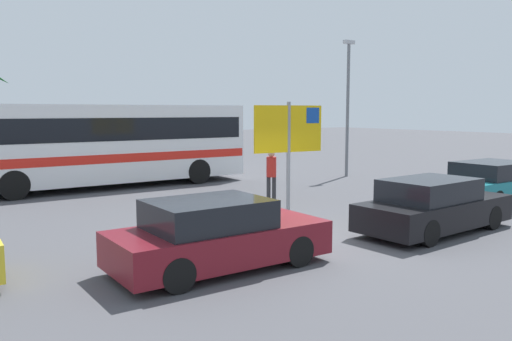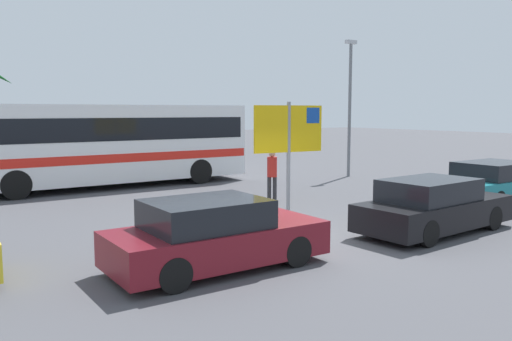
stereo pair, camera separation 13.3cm
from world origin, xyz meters
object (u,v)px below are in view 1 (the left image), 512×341
Objects in this scene: car_maroon at (217,235)px; car_black at (433,206)px; pedestrian_by_bus at (271,171)px; bus_rear_coach at (106,137)px; ferry_sign at (290,133)px; car_teal at (495,182)px; bus_front_coach at (103,141)px.

car_black is at bearing -4.54° from car_maroon.
car_black is at bearing 41.31° from pedestrian_by_bus.
car_black and car_maroon have the same top height.
bus_rear_coach is at bearing 78.53° from car_maroon.
ferry_sign is 2.62m from pedestrian_by_bus.
pedestrian_by_bus is at bearing -77.43° from bus_rear_coach.
pedestrian_by_bus is at bearing 71.81° from ferry_sign.
ferry_sign is 0.78× the size of car_maroon.
bus_rear_coach is at bearing 120.77° from car_teal.
ferry_sign reaches higher than car_black.
ferry_sign is at bearing 110.86° from car_black.
pedestrian_by_bus is (-5.98, 4.16, 0.36)m from car_teal.
car_maroon is 7.35m from pedestrian_by_bus.
pedestrian_by_bus is (2.15, -9.66, -0.79)m from bus_rear_coach.
bus_front_coach is 2.72× the size of car_maroon.
ferry_sign is 5.56m from car_maroon.
bus_front_coach is 11.78m from car_maroon.
bus_front_coach is 3.52m from bus_rear_coach.
bus_front_coach is at bearing -110.10° from bus_rear_coach.
car_maroon is (-5.85, 0.45, -0.00)m from car_black.
car_maroon is at bearing 172.62° from car_black.
car_teal is at bearing -48.41° from bus_front_coach.
car_black is (1.60, -3.61, -1.69)m from ferry_sign.
ferry_sign reaches higher than pedestrian_by_bus.
pedestrian_by_bus reaches higher than car_teal.
car_teal is at bearing 89.39° from pedestrian_by_bus.
bus_rear_coach is 11.81m from ferry_sign.
bus_rear_coach is at bearing -133.18° from pedestrian_by_bus.
bus_front_coach is 3.49× the size of ferry_sign.
pedestrian_by_bus is at bearing 145.45° from car_teal.
pedestrian_by_bus is at bearing 45.38° from car_maroon.
car_black is (-5.27, -1.52, -0.00)m from car_teal.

